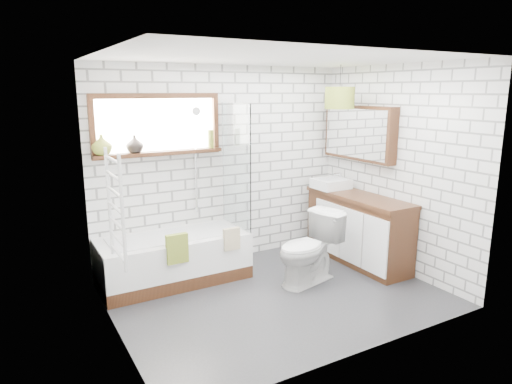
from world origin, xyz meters
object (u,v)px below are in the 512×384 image
vanity (358,229)px  pendant (340,98)px  bathtub (174,259)px  toilet (309,249)px  basin (331,184)px

vanity → pendant: size_ratio=4.25×
bathtub → vanity: 2.37m
vanity → toilet: vanity is taller
bathtub → vanity: (2.29, -0.58, 0.17)m
toilet → pendant: size_ratio=2.25×
toilet → pendant: bearing=109.4°
bathtub → vanity: bearing=-14.2°
bathtub → vanity: vanity is taller
toilet → pendant: 1.93m
bathtub → vanity: size_ratio=1.09×
bathtub → basin: (2.23, -0.08, 0.68)m
vanity → basin: 0.72m
vanity → pendant: pendant is taller
bathtub → basin: bearing=-2.0°
vanity → toilet: size_ratio=1.89×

